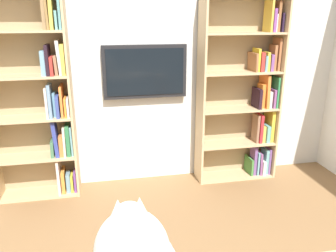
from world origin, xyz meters
TOP-DOWN VIEW (x-y plane):
  - wall_back at (0.00, -2.23)m, footprint 4.52×0.06m
  - bookshelf_left at (-1.15, -2.06)m, footprint 0.86×0.28m
  - bookshelf_right at (0.96, -2.06)m, footprint 0.78×0.28m
  - wall_mounted_tv at (-0.07, -2.15)m, footprint 0.85×0.07m

SIDE VIEW (x-z plane):
  - bookshelf_left at x=-1.15m, z-range -0.04..1.93m
  - bookshelf_right at x=0.96m, z-range -0.03..1.99m
  - wall_mounted_tv at x=-0.07m, z-range 0.93..1.47m
  - wall_back at x=0.00m, z-range 0.00..2.70m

